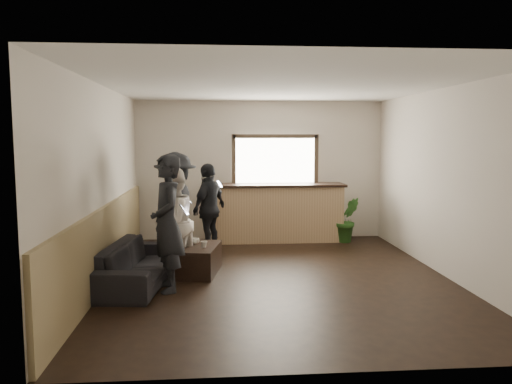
{
  "coord_description": "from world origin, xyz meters",
  "views": [
    {
      "loc": [
        -0.9,
        -7.12,
        2.06
      ],
      "look_at": [
        -0.29,
        0.4,
        1.24
      ],
      "focal_mm": 35.0,
      "sensor_mm": 36.0,
      "label": 1
    }
  ],
  "objects": [
    {
      "name": "person_a",
      "position": [
        -1.56,
        -0.45,
        0.92
      ],
      "size": [
        0.62,
        0.77,
        1.84
      ],
      "rotation": [
        0.0,
        0.0,
        -1.27
      ],
      "color": "black",
      "rests_on": "ground"
    },
    {
      "name": "ground",
      "position": [
        0.0,
        0.0,
        0.0
      ],
      "size": [
        5.0,
        6.0,
        0.01
      ],
      "primitive_type": "cube",
      "color": "black"
    },
    {
      "name": "potted_plant",
      "position": [
        1.68,
        2.45,
        0.45
      ],
      "size": [
        0.55,
        0.47,
        0.89
      ],
      "primitive_type": "imported",
      "rotation": [
        0.0,
        0.0,
        0.15
      ],
      "color": "#2D6623",
      "rests_on": "ground"
    },
    {
      "name": "room_shell",
      "position": [
        -0.74,
        0.0,
        1.47
      ],
      "size": [
        5.01,
        6.01,
        2.8
      ],
      "color": "silver",
      "rests_on": "ground"
    },
    {
      "name": "sofa",
      "position": [
        -2.01,
        -0.13,
        0.29
      ],
      "size": [
        1.0,
        2.06,
        0.58
      ],
      "primitive_type": "imported",
      "rotation": [
        0.0,
        0.0,
        1.45
      ],
      "color": "black",
      "rests_on": "ground"
    },
    {
      "name": "cup_b",
      "position": [
        -1.09,
        0.25,
        0.47
      ],
      "size": [
        0.12,
        0.12,
        0.1
      ],
      "primitive_type": "imported",
      "rotation": [
        0.0,
        0.0,
        6.08
      ],
      "color": "silver",
      "rests_on": "coffee_table"
    },
    {
      "name": "person_d",
      "position": [
        -1.03,
        1.73,
        0.81
      ],
      "size": [
        0.82,
        1.01,
        1.61
      ],
      "rotation": [
        0.0,
        0.0,
        -2.11
      ],
      "color": "black",
      "rests_on": "ground"
    },
    {
      "name": "person_b",
      "position": [
        -1.55,
        0.29,
        0.81
      ],
      "size": [
        0.9,
        0.97,
        1.61
      ],
      "rotation": [
        0.0,
        0.0,
        -2.03
      ],
      "color": "silver",
      "rests_on": "ground"
    },
    {
      "name": "person_c",
      "position": [
        -1.56,
        1.02,
        0.92
      ],
      "size": [
        0.73,
        1.21,
        1.83
      ],
      "rotation": [
        0.0,
        0.0,
        -1.62
      ],
      "color": "black",
      "rests_on": "ground"
    },
    {
      "name": "cup_a",
      "position": [
        -1.22,
        0.54,
        0.47
      ],
      "size": [
        0.14,
        0.14,
        0.09
      ],
      "primitive_type": "imported",
      "rotation": [
        0.0,
        0.0,
        4.43
      ],
      "color": "silver",
      "rests_on": "coffee_table"
    },
    {
      "name": "coffee_table",
      "position": [
        -1.16,
        0.37,
        0.21
      ],
      "size": [
        0.69,
        1.03,
        0.42
      ],
      "primitive_type": "cube",
      "rotation": [
        0.0,
        0.0,
        -0.18
      ],
      "color": "black",
      "rests_on": "ground"
    },
    {
      "name": "bar_counter",
      "position": [
        0.3,
        2.7,
        0.64
      ],
      "size": [
        2.7,
        0.68,
        2.13
      ],
      "color": "tan",
      "rests_on": "ground"
    }
  ]
}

